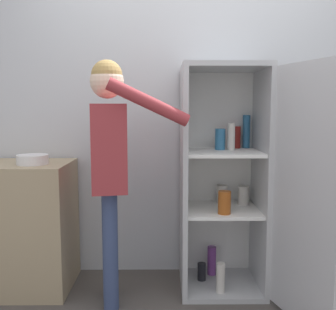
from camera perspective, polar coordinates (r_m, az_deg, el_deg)
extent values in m
cube|color=silver|center=(3.15, 2.99, 5.80)|extent=(7.00, 0.06, 2.55)
cube|color=#B7BABC|center=(3.14, 7.61, -18.00)|extent=(0.60, 0.56, 0.04)
cube|color=#B7BABC|center=(2.86, 8.14, 12.49)|extent=(0.60, 0.56, 0.04)
cube|color=white|center=(3.15, 7.17, -2.62)|extent=(0.60, 0.03, 1.56)
cube|color=#B7BABC|center=(2.87, 2.28, -3.52)|extent=(0.04, 0.56, 1.56)
cube|color=#B7BABC|center=(2.95, 13.29, -3.41)|extent=(0.03, 0.56, 1.56)
cube|color=white|center=(2.94, 7.79, -7.87)|extent=(0.53, 0.49, 0.02)
cube|color=white|center=(2.86, 7.93, 0.38)|extent=(0.53, 0.49, 0.02)
cube|color=#B7BABC|center=(2.46, 19.32, -5.67)|extent=(0.22, 0.58, 1.56)
cylinder|color=#9E4C19|center=(2.77, 8.19, -6.85)|extent=(0.09, 0.09, 0.16)
cylinder|color=#723884|center=(3.20, 6.36, -14.97)|extent=(0.07, 0.07, 0.22)
cylinder|color=black|center=(3.11, 4.91, -16.51)|extent=(0.06, 0.06, 0.13)
cylinder|color=beige|center=(2.91, 9.18, 2.65)|extent=(0.05, 0.05, 0.20)
cylinder|color=teal|center=(2.92, 7.58, 2.29)|extent=(0.08, 0.08, 0.16)
cylinder|color=beige|center=(3.06, 10.86, -5.75)|extent=(0.09, 0.09, 0.14)
cylinder|color=teal|center=(3.09, 11.29, 3.36)|extent=(0.06, 0.06, 0.25)
cylinder|color=beige|center=(3.09, 7.84, -5.61)|extent=(0.09, 0.09, 0.14)
cylinder|color=maroon|center=(3.05, 9.86, 2.55)|extent=(0.07, 0.07, 0.17)
cylinder|color=beige|center=(2.93, 7.63, -17.23)|extent=(0.06, 0.06, 0.21)
cylinder|color=#384770|center=(2.83, -8.47, -12.51)|extent=(0.10, 0.10, 0.80)
cylinder|color=#384770|center=(2.68, -8.35, -13.65)|extent=(0.10, 0.10, 0.80)
cube|color=#9E3338|center=(2.60, -8.68, 1.14)|extent=(0.29, 0.43, 0.56)
sphere|color=beige|center=(2.60, -8.86, 10.49)|extent=(0.22, 0.22, 0.22)
sphere|color=#AD894C|center=(2.60, -8.87, 11.33)|extent=(0.20, 0.20, 0.20)
cylinder|color=#9E3338|center=(2.83, -8.81, 1.01)|extent=(0.08, 0.08, 0.53)
cylinder|color=#9E3338|center=(2.39, -2.86, 7.65)|extent=(0.52, 0.17, 0.30)
cube|color=tan|center=(3.13, -20.76, -9.61)|extent=(0.76, 0.57, 0.94)
cylinder|color=white|center=(2.93, -19.05, -0.62)|extent=(0.22, 0.22, 0.07)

